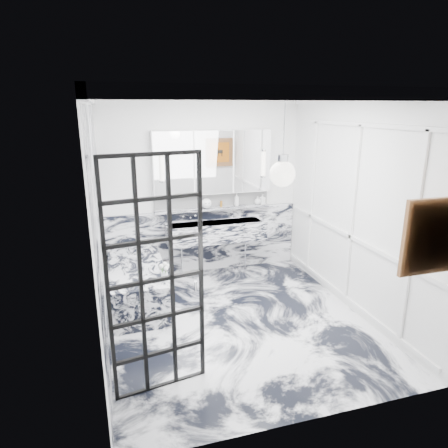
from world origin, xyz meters
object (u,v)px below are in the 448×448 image
object	(u,v)px
crittall_door	(157,280)
trough_sink	(216,231)
mirror_cabinet	(213,162)
bathtub	(138,284)

from	to	relation	value
crittall_door	trough_sink	xyz separation A→B (m)	(1.26, 2.53, -0.41)
mirror_cabinet	bathtub	bearing A→B (deg)	-147.94
crittall_door	bathtub	xyz separation A→B (m)	(-0.07, 1.87, -0.87)
crittall_door	trough_sink	bearing A→B (deg)	53.89
crittall_door	trough_sink	world-z (taller)	crittall_door
trough_sink	bathtub	world-z (taller)	trough_sink
trough_sink	mirror_cabinet	xyz separation A→B (m)	(-0.00, 0.17, 1.09)
bathtub	mirror_cabinet	bearing A→B (deg)	32.06
trough_sink	mirror_cabinet	size ratio (longest dim) A/B	0.84
trough_sink	crittall_door	bearing A→B (deg)	-116.40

